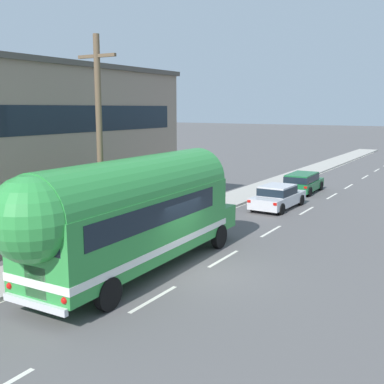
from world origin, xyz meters
The scene contains 8 objects.
ground_plane centered at (0.00, 0.00, 0.00)m, with size 300.00×300.00×0.00m, color #565454.
lane_markings centered at (-2.69, 12.83, 0.00)m, with size 3.95×80.00×0.01m.
sidewalk_slab centered at (-5.05, 10.00, 0.07)m, with size 2.47×90.00×0.15m, color #ADA89E.
roadside_building centered at (-13.28, 2.23, 3.92)m, with size 12.43×15.11×7.84m.
utility_pole centered at (-4.40, -0.14, 4.42)m, with size 1.80×0.24×8.50m.
painted_bus centered at (-1.88, -1.54, 2.30)m, with size 2.81×11.71×4.12m.
car_lead centered at (-1.69, 11.89, 0.74)m, with size 2.01×4.55×1.37m.
car_second centered at (-2.12, 17.71, 0.79)m, with size 1.98×4.28×1.37m.
Camera 1 is at (8.16, -13.98, 5.78)m, focal length 44.49 mm.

